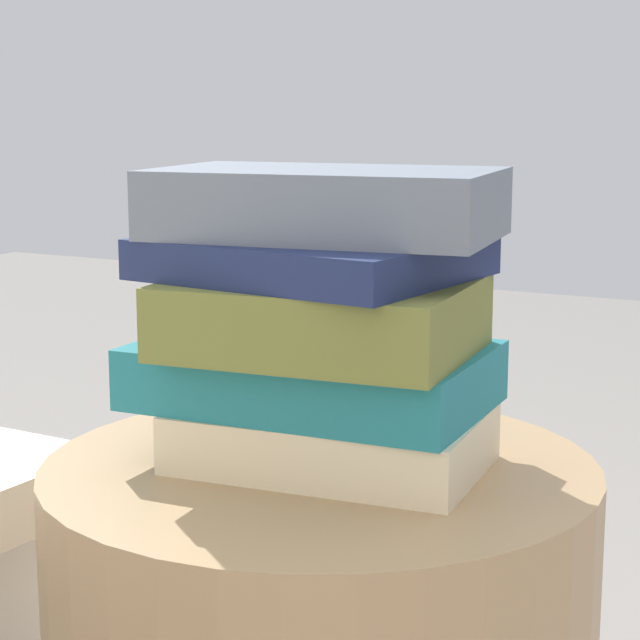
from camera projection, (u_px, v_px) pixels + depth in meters
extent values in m
cube|color=beige|center=(330.00, 439.00, 0.95)|extent=(0.26, 0.18, 0.05)
cube|color=#1E727F|center=(313.00, 375.00, 0.96)|extent=(0.29, 0.19, 0.05)
cube|color=olive|center=(323.00, 316.00, 0.93)|extent=(0.25, 0.20, 0.06)
cube|color=#19234C|center=(313.00, 257.00, 0.94)|extent=(0.26, 0.22, 0.03)
cube|color=slate|center=(331.00, 203.00, 0.93)|extent=(0.29, 0.20, 0.05)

